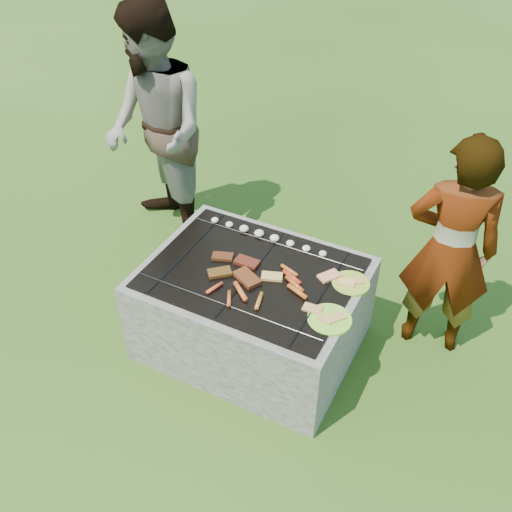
{
  "coord_description": "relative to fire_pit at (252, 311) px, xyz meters",
  "views": [
    {
      "loc": [
        1.22,
        -2.3,
        2.84
      ],
      "look_at": [
        0.0,
        0.05,
        0.7
      ],
      "focal_mm": 40.0,
      "sensor_mm": 36.0,
      "label": 1
    }
  ],
  "objects": [
    {
      "name": "lawn",
      "position": [
        0.0,
        0.0,
        -0.28
      ],
      "size": [
        60.0,
        60.0,
        0.0
      ],
      "primitive_type": "plane",
      "color": "#214210",
      "rests_on": "ground"
    },
    {
      "name": "fire_pit",
      "position": [
        0.0,
        0.0,
        0.0
      ],
      "size": [
        1.3,
        1.0,
        0.62
      ],
      "color": "#A9A096",
      "rests_on": "ground"
    },
    {
      "name": "mushrooms",
      "position": [
        -0.08,
        0.34,
        0.35
      ],
      "size": [
        0.83,
        0.06,
        0.04
      ],
      "color": "white",
      "rests_on": "fire_pit"
    },
    {
      "name": "pork_slabs",
      "position": [
        -0.09,
        -0.03,
        0.34
      ],
      "size": [
        0.4,
        0.28,
        0.03
      ],
      "color": "brown",
      "rests_on": "fire_pit"
    },
    {
      "name": "sausages",
      "position": [
        0.16,
        -0.09,
        0.34
      ],
      "size": [
        0.54,
        0.47,
        0.03
      ],
      "color": "orange",
      "rests_on": "fire_pit"
    },
    {
      "name": "bread_on_grate",
      "position": [
        0.32,
        0.04,
        0.34
      ],
      "size": [
        0.45,
        0.41,
        0.02
      ],
      "color": "tan",
      "rests_on": "fire_pit"
    },
    {
      "name": "plate_far",
      "position": [
        0.56,
        0.18,
        0.33
      ],
      "size": [
        0.23,
        0.23,
        0.03
      ],
      "color": "yellow",
      "rests_on": "fire_pit"
    },
    {
      "name": "plate_near",
      "position": [
        0.56,
        -0.15,
        0.33
      ],
      "size": [
        0.28,
        0.28,
        0.03
      ],
      "color": "#C9F039",
      "rests_on": "fire_pit"
    },
    {
      "name": "cook",
      "position": [
        1.02,
        0.57,
        0.47
      ],
      "size": [
        0.61,
        0.47,
        1.51
      ],
      "primitive_type": "imported",
      "rotation": [
        0.0,
        0.0,
        3.35
      ],
      "color": "gray",
      "rests_on": "ground"
    },
    {
      "name": "bystander",
      "position": [
        -1.2,
        0.76,
        0.64
      ],
      "size": [
        1.14,
        1.09,
        1.84
      ],
      "primitive_type": "imported",
      "rotation": [
        0.0,
        0.0,
        -0.64
      ],
      "color": "#A89C8C",
      "rests_on": "ground"
    }
  ]
}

